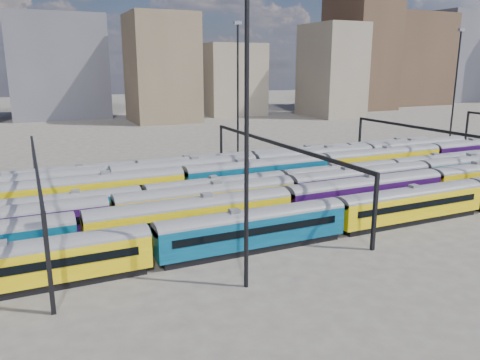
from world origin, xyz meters
name	(u,v)px	position (x,y,z in m)	size (l,w,h in m)	color
ground	(209,208)	(0.00, 0.00, 0.00)	(500.00, 500.00, 0.00)	#48413D
rake_0	(410,201)	(19.62, -15.00, 2.64)	(102.13, 2.99, 5.04)	black
rake_1	(286,201)	(5.69, -10.00, 2.92)	(135.05, 3.29, 5.56)	black
rake_2	(111,211)	(-13.16, -5.00, 2.87)	(132.87, 3.24, 5.47)	black
rake_3	(282,181)	(10.92, 0.00, 2.50)	(116.15, 2.83, 4.76)	black
rake_4	(258,171)	(9.66, 5.00, 2.96)	(160.05, 3.34, 5.64)	black
rake_5	(108,178)	(-11.03, 10.00, 2.90)	(134.11, 3.27, 5.52)	black
rake_6	(135,171)	(-6.15, 15.00, 2.53)	(117.34, 2.86, 4.81)	black
gantry_1	(36,172)	(-20.00, 0.00, 6.79)	(0.35, 40.35, 8.03)	black
gantry_2	(277,151)	(10.00, 0.00, 6.79)	(0.35, 40.35, 8.03)	black
gantry_3	(440,137)	(40.00, 0.00, 6.79)	(0.35, 40.35, 8.03)	black
mast_2	(247,120)	(-5.00, -22.00, 13.97)	(1.40, 0.50, 25.60)	black
mast_3	(238,88)	(15.00, 24.00, 13.97)	(1.40, 0.50, 25.60)	black
mast_5	(455,85)	(65.00, 20.00, 13.97)	(1.40, 0.50, 25.60)	black
skyline	(355,58)	(104.75, 105.73, 20.83)	(399.22, 60.48, 50.03)	#665B4C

